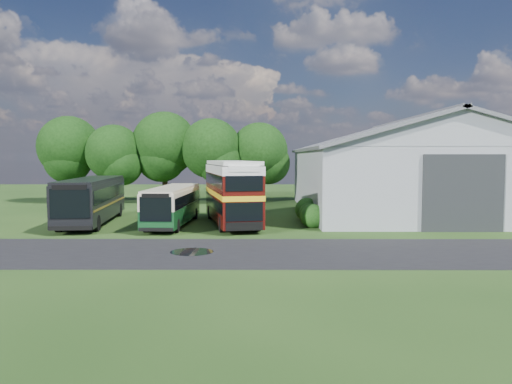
{
  "coord_description": "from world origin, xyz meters",
  "views": [
    {
      "loc": [
        1.83,
        -27.95,
        4.81
      ],
      "look_at": [
        1.71,
        8.0,
        2.29
      ],
      "focal_mm": 35.0,
      "sensor_mm": 36.0,
      "label": 1
    }
  ],
  "objects_px": {
    "storage_shed": "(407,164)",
    "bus_dark_single": "(92,200)",
    "bus_green_single": "(173,205)",
    "bus_maroon_double": "(232,193)"
  },
  "relations": [
    {
      "from": "storage_shed",
      "to": "bus_dark_single",
      "type": "height_order",
      "value": "storage_shed"
    },
    {
      "from": "bus_maroon_double",
      "to": "bus_dark_single",
      "type": "xyz_separation_m",
      "value": [
        -10.18,
        0.56,
        -0.53
      ]
    },
    {
      "from": "bus_dark_single",
      "to": "storage_shed",
      "type": "bearing_deg",
      "value": 11.71
    },
    {
      "from": "storage_shed",
      "to": "bus_green_single",
      "type": "height_order",
      "value": "storage_shed"
    },
    {
      "from": "bus_green_single",
      "to": "bus_maroon_double",
      "type": "height_order",
      "value": "bus_maroon_double"
    },
    {
      "from": "bus_green_single",
      "to": "bus_maroon_double",
      "type": "relative_size",
      "value": 0.91
    },
    {
      "from": "storage_shed",
      "to": "bus_green_single",
      "type": "bearing_deg",
      "value": -155.04
    },
    {
      "from": "storage_shed",
      "to": "bus_maroon_double",
      "type": "distance_m",
      "value": 17.37
    },
    {
      "from": "storage_shed",
      "to": "bus_green_single",
      "type": "xyz_separation_m",
      "value": [
        -19.17,
        -8.92,
        -2.72
      ]
    },
    {
      "from": "bus_green_single",
      "to": "bus_dark_single",
      "type": "height_order",
      "value": "bus_dark_single"
    }
  ]
}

